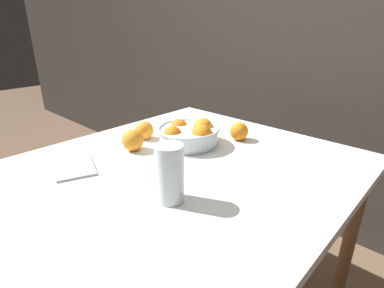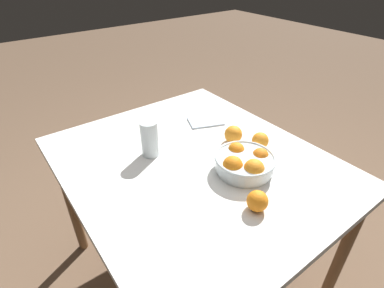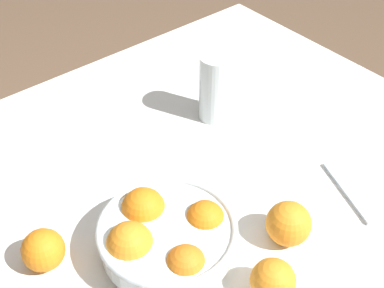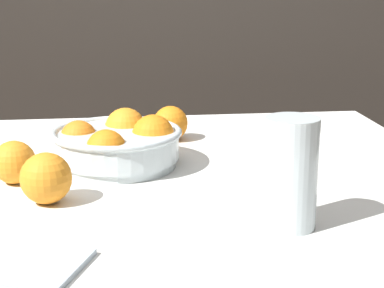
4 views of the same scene
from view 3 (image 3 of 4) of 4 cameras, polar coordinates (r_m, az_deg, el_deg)
dining_table at (r=1.15m, az=0.85°, el=-6.07°), size 1.00×1.17×0.76m
fruit_bowl at (r=0.93m, az=-2.85°, el=-9.83°), size 0.24×0.24×0.10m
juice_glass at (r=1.20m, az=2.54°, el=5.69°), size 0.08×0.08×0.16m
orange_loose_near_bowl at (r=0.89m, az=8.63°, el=-14.23°), size 0.07×0.07×0.07m
orange_loose_front at (r=0.97m, az=10.26°, el=-8.35°), size 0.08×0.08×0.08m
orange_loose_aside at (r=0.95m, az=-15.56°, el=-10.88°), size 0.07×0.07×0.07m
napkin at (r=1.12m, az=18.50°, el=-4.28°), size 0.20×0.17×0.01m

